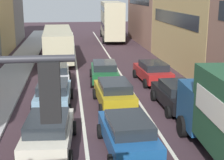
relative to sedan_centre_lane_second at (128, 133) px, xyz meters
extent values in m
cube|color=#AFAFAF|center=(-6.65, 13.49, -0.73)|extent=(2.60, 64.00, 0.14)
cube|color=silver|center=(-1.65, 13.49, -0.79)|extent=(0.16, 60.00, 0.01)
cube|color=silver|center=(1.75, 13.49, -0.79)|extent=(0.16, 60.00, 0.01)
cube|color=#936B5B|center=(9.95, 30.15, 4.08)|extent=(7.00, 14.57, 9.76)
cube|color=black|center=(6.43, 30.15, 4.57)|extent=(0.02, 11.73, 1.10)
cube|color=tan|center=(9.95, 15.49, 2.99)|extent=(7.00, 14.57, 7.58)
cube|color=black|center=(6.43, 15.49, 3.37)|extent=(0.02, 11.73, 1.10)
cube|color=black|center=(-2.50, -8.00, 4.15)|extent=(0.28, 0.28, 0.84)
sphere|color=red|center=(-2.50, -7.85, 4.41)|extent=(0.18, 0.18, 0.18)
sphere|color=#F2A519|center=(-2.50, -7.85, 4.15)|extent=(0.18, 0.18, 0.18)
sphere|color=green|center=(-2.50, -7.85, 3.89)|extent=(0.18, 0.18, 0.18)
cube|color=navy|center=(3.87, 1.06, 0.63)|extent=(2.50, 2.50, 1.90)
cube|color=black|center=(3.92, 2.27, 1.01)|extent=(2.02, 0.12, 0.70)
cube|color=white|center=(2.49, -2.65, 1.66)|extent=(0.22, 4.48, 0.90)
cylinder|color=black|center=(2.67, 1.19, -0.32)|extent=(0.34, 0.97, 0.96)
cube|color=#194C8C|center=(0.00, 0.05, -0.13)|extent=(2.01, 4.38, 0.70)
cube|color=#1E2328|center=(0.01, -0.15, 0.43)|extent=(1.70, 2.48, 0.52)
cylinder|color=black|center=(-0.99, 1.47, -0.48)|extent=(0.25, 0.65, 0.64)
cylinder|color=black|center=(0.84, 1.56, -0.48)|extent=(0.25, 0.65, 0.64)
cylinder|color=black|center=(0.99, -1.36, -0.48)|extent=(0.25, 0.65, 0.64)
cube|color=beige|center=(-3.16, 0.59, -0.13)|extent=(2.09, 4.41, 0.70)
cube|color=#1E2328|center=(-3.18, 0.39, 0.43)|extent=(1.75, 2.51, 0.52)
cylinder|color=black|center=(-3.98, 2.12, -0.48)|extent=(0.26, 0.65, 0.64)
cylinder|color=black|center=(-2.14, 1.99, -0.48)|extent=(0.26, 0.65, 0.64)
cylinder|color=black|center=(-4.18, -0.80, -0.48)|extent=(0.26, 0.65, 0.64)
cylinder|color=black|center=(-2.34, -0.93, -0.48)|extent=(0.26, 0.65, 0.64)
cube|color=#B29319|center=(0.20, 5.80, -0.13)|extent=(1.96, 4.37, 0.70)
cube|color=#1E2328|center=(0.21, 5.60, 0.43)|extent=(1.67, 2.47, 0.52)
cylinder|color=black|center=(-0.77, 7.22, -0.48)|extent=(0.24, 0.65, 0.64)
cylinder|color=black|center=(1.06, 7.29, -0.48)|extent=(0.24, 0.65, 0.64)
cylinder|color=black|center=(-0.66, 4.30, -0.48)|extent=(0.24, 0.65, 0.64)
cylinder|color=black|center=(1.18, 4.37, -0.48)|extent=(0.24, 0.65, 0.64)
cube|color=#759EB7|center=(-3.18, 6.02, -0.13)|extent=(1.99, 4.38, 0.70)
cube|color=#1E2328|center=(-3.19, 5.83, 0.43)|extent=(1.69, 2.48, 0.52)
cylinder|color=black|center=(-4.04, 7.53, -0.48)|extent=(0.25, 0.65, 0.64)
cylinder|color=black|center=(-2.20, 7.44, -0.48)|extent=(0.25, 0.65, 0.64)
cylinder|color=black|center=(-4.17, 4.61, -0.48)|extent=(0.25, 0.65, 0.64)
cylinder|color=black|center=(-2.33, 4.52, -0.48)|extent=(0.25, 0.65, 0.64)
cube|color=#19592D|center=(0.21, 11.25, -0.13)|extent=(2.00, 4.38, 0.70)
cube|color=#1E2328|center=(0.21, 11.05, 0.43)|extent=(1.70, 2.48, 0.52)
cylinder|color=black|center=(-0.63, 12.76, -0.48)|extent=(0.25, 0.65, 0.64)
cylinder|color=black|center=(1.20, 12.67, -0.48)|extent=(0.25, 0.65, 0.64)
cylinder|color=black|center=(-0.77, 9.84, -0.48)|extent=(0.25, 0.65, 0.64)
cylinder|color=black|center=(1.06, 9.75, -0.48)|extent=(0.25, 0.65, 0.64)
cube|color=silver|center=(-3.21, 10.79, -0.13)|extent=(1.87, 4.33, 0.70)
cube|color=#1E2328|center=(-3.21, 10.59, 0.43)|extent=(1.62, 2.43, 0.52)
cylinder|color=black|center=(-4.15, 12.24, -0.48)|extent=(0.23, 0.64, 0.64)
cylinder|color=black|center=(-2.31, 12.27, -0.48)|extent=(0.23, 0.64, 0.64)
cylinder|color=black|center=(-4.11, 9.32, -0.48)|extent=(0.23, 0.64, 0.64)
cylinder|color=black|center=(-2.27, 9.35, -0.48)|extent=(0.23, 0.64, 0.64)
cube|color=black|center=(3.59, 4.98, -0.13)|extent=(1.89, 4.34, 0.70)
cube|color=#1E2328|center=(3.60, 4.78, 0.43)|extent=(1.63, 2.44, 0.52)
cylinder|color=black|center=(2.64, 6.43, -0.48)|extent=(0.23, 0.64, 0.64)
cylinder|color=black|center=(4.48, 6.46, -0.48)|extent=(0.23, 0.64, 0.64)
cylinder|color=black|center=(2.70, 3.50, -0.48)|extent=(0.23, 0.64, 0.64)
cylinder|color=black|center=(4.54, 3.54, -0.48)|extent=(0.23, 0.64, 0.64)
cube|color=#A51E1E|center=(3.62, 10.71, -0.13)|extent=(2.02, 4.39, 0.70)
cube|color=#1E2328|center=(3.63, 10.51, 0.43)|extent=(1.71, 2.49, 0.52)
cylinder|color=black|center=(2.63, 12.12, -0.48)|extent=(0.25, 0.65, 0.64)
cylinder|color=black|center=(4.46, 12.22, -0.48)|extent=(0.25, 0.65, 0.64)
cylinder|color=black|center=(2.78, 9.20, -0.48)|extent=(0.25, 0.65, 0.64)
cylinder|color=black|center=(4.62, 9.30, -0.48)|extent=(0.25, 0.65, 0.64)
cube|color=#BFB793|center=(-3.27, 19.90, 0.90)|extent=(2.87, 10.58, 2.40)
cube|color=black|center=(-3.27, 19.90, 1.26)|extent=(2.87, 9.95, 0.70)
cylinder|color=black|center=(-4.66, 23.63, -0.30)|extent=(0.33, 1.01, 1.00)
cylinder|color=black|center=(-2.16, 23.72, -0.30)|extent=(0.33, 1.01, 1.00)
cylinder|color=black|center=(-4.41, 16.71, -0.30)|extent=(0.33, 1.01, 1.00)
cylinder|color=black|center=(-1.91, 16.79, -0.30)|extent=(0.33, 1.01, 1.00)
cube|color=#BFB793|center=(3.53, 33.32, 0.90)|extent=(3.03, 10.61, 2.40)
cube|color=black|center=(3.53, 33.32, 1.26)|extent=(3.03, 9.99, 0.70)
cube|color=#BFB793|center=(3.53, 33.32, 3.18)|extent=(3.03, 10.61, 2.16)
cube|color=black|center=(3.53, 33.32, 3.42)|extent=(3.03, 9.99, 0.64)
cylinder|color=black|center=(2.47, 37.16, -0.30)|extent=(0.35, 1.01, 1.00)
cylinder|color=black|center=(4.97, 37.03, -0.30)|extent=(0.35, 1.01, 1.00)
cylinder|color=black|center=(2.12, 30.24, -0.30)|extent=(0.35, 1.01, 1.00)
cylinder|color=black|center=(4.62, 30.11, -0.30)|extent=(0.35, 1.01, 1.00)
camera|label=1|loc=(-2.23, -12.53, 5.46)|focal=54.89mm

